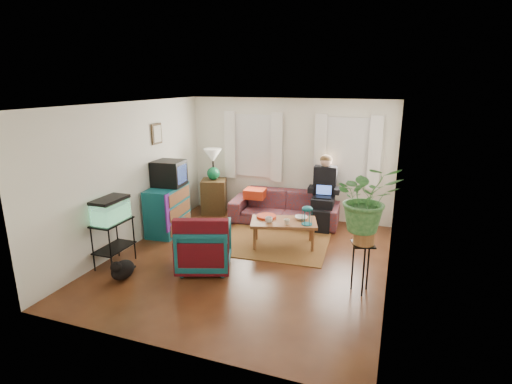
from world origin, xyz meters
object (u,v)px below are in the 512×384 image
at_px(sofa, 285,202).
at_px(coffee_table, 283,233).
at_px(aquarium_stand, 114,243).
at_px(plant_stand, 361,268).
at_px(dresser, 168,209).
at_px(armchair, 204,244).
at_px(side_table, 214,196).

height_order(sofa, coffee_table, sofa).
xyz_separation_m(aquarium_stand, plant_stand, (3.90, 0.48, -0.01)).
bearing_deg(dresser, plant_stand, -22.24).
distance_m(dresser, armchair, 1.88).
bearing_deg(aquarium_stand, armchair, 14.91).
xyz_separation_m(armchair, plant_stand, (2.45, 0.07, -0.05)).
height_order(sofa, armchair, sofa).
bearing_deg(side_table, plant_stand, -35.76).
distance_m(aquarium_stand, plant_stand, 3.93).
distance_m(sofa, armchair, 2.63).
xyz_separation_m(sofa, dresser, (-2.04, -1.34, 0.02)).
bearing_deg(side_table, aquarium_stand, -96.59).
distance_m(sofa, dresser, 2.44).
relative_size(side_table, armchair, 0.94).
relative_size(aquarium_stand, coffee_table, 0.64).
height_order(aquarium_stand, armchair, armchair).
bearing_deg(sofa, coffee_table, -79.09).
bearing_deg(side_table, dresser, -103.53).
relative_size(sofa, armchair, 2.72).
bearing_deg(aquarium_stand, dresser, 89.03).
height_order(sofa, aquarium_stand, sofa).
distance_m(aquarium_stand, coffee_table, 2.94).
relative_size(sofa, side_table, 2.91).
xyz_separation_m(side_table, dresser, (-0.34, -1.41, 0.08)).
bearing_deg(armchair, sofa, -122.86).
height_order(dresser, coffee_table, dresser).
bearing_deg(sofa, armchair, -107.69).
bearing_deg(coffee_table, aquarium_stand, -160.85).
xyz_separation_m(side_table, armchair, (1.09, -2.63, 0.03)).
distance_m(sofa, side_table, 1.70).
xyz_separation_m(sofa, coffee_table, (0.34, -1.25, -0.20)).
distance_m(coffee_table, plant_stand, 1.95).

